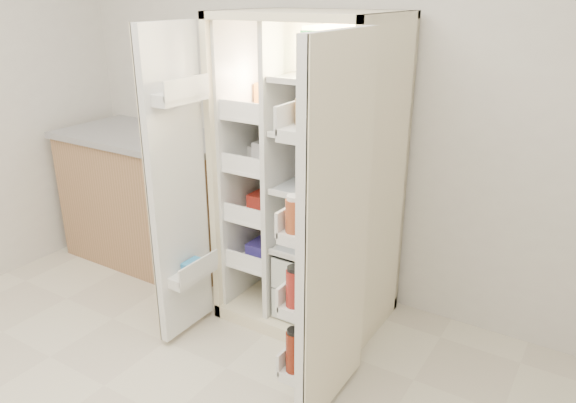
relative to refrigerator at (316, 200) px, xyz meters
The scene contains 5 objects.
wall_back 0.71m from the refrigerator, 106.76° to the left, with size 4.00×0.02×2.70m, color silver.
refrigerator is the anchor object (origin of this frame).
freezer_door 0.81m from the refrigerator, 130.46° to the right, with size 0.15×0.40×1.72m.
fridge_door 0.85m from the refrigerator, 56.18° to the right, with size 0.17×0.58×1.72m.
kitchen_counter 1.39m from the refrigerator, behind, with size 1.32×0.70×0.96m.
Camera 1 is at (1.56, -0.97, 1.89)m, focal length 34.00 mm.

